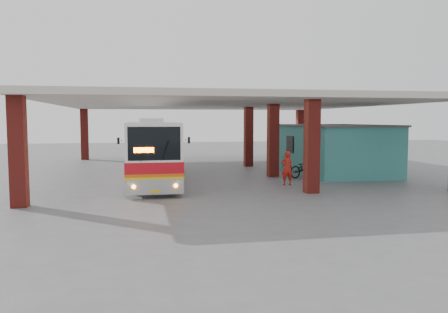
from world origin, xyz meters
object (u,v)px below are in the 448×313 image
coach_bus (151,150)px  pedestrian (287,168)px  red_chair (277,164)px  motorcycle (304,168)px

coach_bus → pedestrian: size_ratio=6.70×
pedestrian → red_chair: 7.35m
pedestrian → red_chair: (1.75, 7.12, -0.51)m
motorcycle → red_chair: size_ratio=2.61×
coach_bus → motorcycle: size_ratio=5.51×
coach_bus → pedestrian: coach_bus is taller
coach_bus → red_chair: (8.69, 4.07, -1.35)m
coach_bus → red_chair: 9.68m
coach_bus → motorcycle: coach_bus is taller
motorcycle → pedestrian: size_ratio=1.22×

